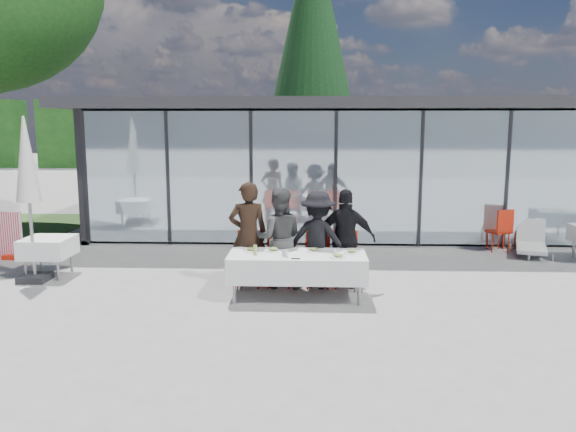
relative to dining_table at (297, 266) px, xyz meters
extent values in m
plane|color=gray|center=(-0.24, -0.13, -0.54)|extent=(90.00, 90.00, 0.00)
cube|color=gray|center=(1.76, 7.87, -0.49)|extent=(14.00, 8.00, 0.10)
cube|color=black|center=(1.76, 11.77, 1.06)|extent=(14.00, 0.20, 3.20)
cube|color=black|center=(-5.14, 7.87, 1.06)|extent=(0.20, 8.00, 3.20)
cube|color=silver|center=(1.76, 3.90, 1.06)|extent=(13.60, 0.06, 3.10)
cube|color=#2D2D30|center=(1.76, 7.47, 2.78)|extent=(14.80, 8.80, 0.24)
cube|color=#262628|center=(-5.04, 3.90, 1.06)|extent=(0.08, 0.10, 3.10)
cube|color=#262628|center=(-3.09, 3.90, 1.06)|extent=(0.08, 0.10, 3.10)
cube|color=#262628|center=(-1.15, 3.90, 1.06)|extent=(0.08, 0.10, 3.10)
cube|color=#262628|center=(0.79, 3.90, 1.06)|extent=(0.08, 0.10, 3.10)
cube|color=#262628|center=(2.73, 3.90, 1.06)|extent=(0.08, 0.10, 3.10)
cube|color=#262628|center=(4.68, 3.90, 1.06)|extent=(0.08, 0.10, 3.10)
cube|color=#B61F0C|center=(-0.74, 6.37, -0.09)|extent=(0.45, 0.45, 0.90)
cube|color=#B61F0C|center=(0.76, 6.87, -0.09)|extent=(0.45, 0.45, 0.90)
cube|color=#B61F0C|center=(3.26, 6.37, -0.09)|extent=(0.45, 0.45, 0.90)
cube|color=#B61F0C|center=(5.26, 7.07, -0.09)|extent=(0.45, 0.45, 0.90)
cube|color=#153D13|center=(-14.24, 27.87, 1.66)|extent=(6.50, 2.00, 4.40)
cube|color=#153D13|center=(-6.24, 27.87, 1.66)|extent=(6.50, 2.00, 4.40)
cube|color=#153D13|center=(1.76, 27.87, 1.66)|extent=(6.50, 2.00, 4.40)
cube|color=#153D13|center=(9.76, 27.87, 1.66)|extent=(6.50, 2.00, 4.40)
cube|color=white|center=(0.00, 0.00, 0.00)|extent=(2.26, 0.96, 0.42)
cylinder|color=gray|center=(-1.00, -0.35, -0.18)|extent=(0.06, 0.06, 0.71)
cylinder|color=gray|center=(1.00, -0.35, -0.18)|extent=(0.06, 0.06, 0.71)
cylinder|color=gray|center=(-1.00, 0.35, -0.18)|extent=(0.06, 0.06, 0.71)
cylinder|color=gray|center=(1.00, 0.35, -0.18)|extent=(0.06, 0.06, 0.71)
imported|color=black|center=(-0.88, 0.64, 0.40)|extent=(0.79, 0.79, 1.87)
cube|color=#B61F0C|center=(-0.88, 0.66, -0.09)|extent=(0.44, 0.44, 0.05)
cube|color=#B61F0C|center=(-0.88, 0.86, 0.16)|extent=(0.44, 0.04, 0.55)
cylinder|color=#B61F0C|center=(-1.06, 0.48, -0.32)|extent=(0.04, 0.04, 0.43)
cylinder|color=#B61F0C|center=(-0.70, 0.48, -0.32)|extent=(0.04, 0.04, 0.43)
cylinder|color=#B61F0C|center=(-1.06, 0.84, -0.32)|extent=(0.04, 0.04, 0.43)
cylinder|color=#B61F0C|center=(-0.70, 0.84, -0.32)|extent=(0.04, 0.04, 0.43)
imported|color=#484848|center=(-0.34, 0.64, 0.34)|extent=(0.86, 0.86, 1.76)
cube|color=#B61F0C|center=(-0.34, 0.66, -0.09)|extent=(0.44, 0.44, 0.05)
cube|color=#B61F0C|center=(-0.34, 0.86, 0.16)|extent=(0.44, 0.04, 0.55)
cylinder|color=#B61F0C|center=(-0.52, 0.48, -0.32)|extent=(0.04, 0.04, 0.43)
cylinder|color=#B61F0C|center=(-0.16, 0.48, -0.32)|extent=(0.04, 0.04, 0.43)
cylinder|color=#B61F0C|center=(-0.52, 0.84, -0.32)|extent=(0.04, 0.04, 0.43)
cylinder|color=#B61F0C|center=(-0.16, 0.84, -0.32)|extent=(0.04, 0.04, 0.43)
imported|color=black|center=(0.35, 0.64, 0.32)|extent=(1.39, 1.39, 1.72)
cube|color=#B61F0C|center=(0.35, 0.66, -0.09)|extent=(0.44, 0.44, 0.05)
cube|color=#B61F0C|center=(0.35, 0.86, 0.16)|extent=(0.44, 0.04, 0.55)
cylinder|color=#B61F0C|center=(0.17, 0.48, -0.32)|extent=(0.04, 0.04, 0.43)
cylinder|color=#B61F0C|center=(0.53, 0.48, -0.32)|extent=(0.04, 0.04, 0.43)
cylinder|color=#B61F0C|center=(0.17, 0.84, -0.32)|extent=(0.04, 0.04, 0.43)
cylinder|color=#B61F0C|center=(0.53, 0.84, -0.32)|extent=(0.04, 0.04, 0.43)
imported|color=black|center=(0.84, 0.64, 0.34)|extent=(1.15, 1.15, 1.75)
cube|color=#B61F0C|center=(0.84, 0.66, -0.09)|extent=(0.44, 0.44, 0.05)
cube|color=#B61F0C|center=(0.84, 0.86, 0.16)|extent=(0.44, 0.04, 0.55)
cylinder|color=#B61F0C|center=(0.66, 0.48, -0.32)|extent=(0.04, 0.04, 0.43)
cylinder|color=#B61F0C|center=(1.02, 0.48, -0.32)|extent=(0.04, 0.04, 0.43)
cylinder|color=#B61F0C|center=(0.66, 0.84, -0.32)|extent=(0.04, 0.04, 0.43)
cylinder|color=#B61F0C|center=(1.02, 0.84, -0.32)|extent=(0.04, 0.04, 0.43)
cylinder|color=white|center=(-0.77, 0.16, 0.22)|extent=(0.28, 0.28, 0.01)
ellipsoid|color=#AD9945|center=(-0.77, 0.16, 0.25)|extent=(0.15, 0.15, 0.05)
cylinder|color=white|center=(-0.40, 0.17, 0.22)|extent=(0.28, 0.28, 0.01)
ellipsoid|color=#40702A|center=(-0.40, 0.17, 0.25)|extent=(0.15, 0.15, 0.05)
cylinder|color=white|center=(0.29, 0.18, 0.22)|extent=(0.28, 0.28, 0.01)
ellipsoid|color=#AD9945|center=(0.29, 0.18, 0.25)|extent=(0.15, 0.15, 0.05)
cylinder|color=white|center=(0.90, 0.08, 0.22)|extent=(0.28, 0.28, 0.01)
ellipsoid|color=#40702A|center=(0.90, 0.08, 0.25)|extent=(0.15, 0.15, 0.05)
cylinder|color=white|center=(0.66, -0.25, 0.22)|extent=(0.28, 0.28, 0.01)
ellipsoid|color=#40702A|center=(0.66, -0.25, 0.25)|extent=(0.15, 0.15, 0.05)
cylinder|color=#8EB64C|center=(-0.68, -0.10, 0.29)|extent=(0.06, 0.06, 0.16)
cylinder|color=silver|center=(-0.20, -0.16, 0.26)|extent=(0.07, 0.07, 0.10)
cylinder|color=silver|center=(0.61, -0.10, 0.26)|extent=(0.07, 0.07, 0.10)
cylinder|color=silver|center=(-0.17, -0.22, 0.26)|extent=(0.07, 0.07, 0.10)
cube|color=black|center=(-0.01, -0.37, 0.22)|extent=(0.14, 0.03, 0.01)
cube|color=white|center=(-4.74, 1.17, 0.02)|extent=(0.86, 0.86, 0.36)
cylinder|color=gray|center=(-5.04, 0.87, -0.18)|extent=(0.05, 0.05, 0.72)
cylinder|color=gray|center=(-4.44, 0.87, -0.18)|extent=(0.05, 0.05, 0.72)
cylinder|color=gray|center=(-5.04, 1.47, -0.18)|extent=(0.05, 0.05, 0.72)
cylinder|color=gray|center=(-4.44, 1.47, -0.18)|extent=(0.05, 0.05, 0.72)
cylinder|color=gray|center=(5.92, 3.08, -0.18)|extent=(0.05, 0.05, 0.72)
cube|color=#B61F0C|center=(4.76, 4.06, -0.09)|extent=(0.56, 0.56, 0.05)
cube|color=#B61F0C|center=(4.69, 4.25, 0.16)|extent=(0.43, 0.18, 0.55)
cylinder|color=#B61F0C|center=(4.58, 3.88, -0.32)|extent=(0.04, 0.04, 0.43)
cylinder|color=#B61F0C|center=(4.94, 3.88, -0.32)|extent=(0.04, 0.04, 0.43)
cylinder|color=#B61F0C|center=(4.58, 4.24, -0.32)|extent=(0.04, 0.04, 0.43)
cylinder|color=#B61F0C|center=(4.94, 4.24, -0.32)|extent=(0.04, 0.04, 0.43)
cube|color=#B61F0C|center=(4.48, 3.65, -0.09)|extent=(0.58, 0.58, 0.05)
cube|color=#B61F0C|center=(4.56, 3.47, 0.16)|extent=(0.42, 0.21, 0.55)
cylinder|color=#B61F0C|center=(4.30, 3.47, -0.32)|extent=(0.04, 0.04, 0.43)
cylinder|color=#B61F0C|center=(4.66, 3.47, -0.32)|extent=(0.04, 0.04, 0.43)
cylinder|color=#B61F0C|center=(4.30, 3.83, -0.32)|extent=(0.04, 0.04, 0.43)
cylinder|color=#B61F0C|center=(4.66, 3.83, -0.32)|extent=(0.04, 0.04, 0.43)
cube|color=black|center=(-4.85, 0.81, -0.48)|extent=(0.50, 0.50, 0.12)
cylinder|color=gray|center=(-4.85, 0.81, 0.81)|extent=(0.06, 0.06, 2.70)
cone|color=silver|center=(-4.85, 0.81, 1.70)|extent=(0.44, 0.44, 1.52)
cube|color=#B61F0C|center=(-6.18, 2.56, -0.49)|extent=(0.30, 0.45, 0.10)
cube|color=silver|center=(5.08, 3.27, -0.36)|extent=(0.99, 1.42, 0.08)
cube|color=silver|center=(5.26, 3.79, -0.09)|extent=(0.65, 0.44, 0.54)
cylinder|color=silver|center=(4.83, 2.72, -0.47)|extent=(0.04, 0.04, 0.14)
cylinder|color=silver|center=(5.33, 2.72, -0.47)|extent=(0.04, 0.04, 0.14)
cylinder|color=silver|center=(4.83, 3.82, -0.47)|extent=(0.04, 0.04, 0.14)
cylinder|color=silver|center=(5.33, 3.82, -0.47)|extent=(0.04, 0.04, 0.14)
cylinder|color=#382316|center=(0.26, 12.87, 0.46)|extent=(0.44, 0.44, 2.00)
cone|color=black|center=(0.26, 12.87, 5.46)|extent=(4.00, 4.00, 9.00)
camera|label=1|loc=(0.20, -9.00, 2.33)|focal=35.00mm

